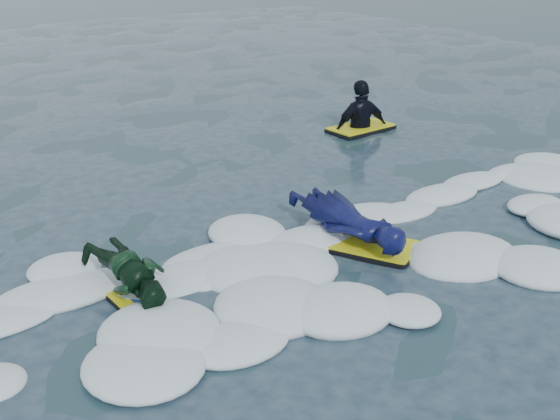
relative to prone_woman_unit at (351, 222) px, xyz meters
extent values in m
plane|color=#162C36|center=(-1.74, -1.13, -0.24)|extent=(120.00, 120.00, 0.00)
cube|color=black|center=(0.00, -0.22, -0.20)|extent=(1.13, 1.33, 0.06)
cube|color=yellow|center=(0.00, -0.22, -0.16)|extent=(1.10, 1.30, 0.02)
imported|color=navy|center=(0.00, 0.03, 0.02)|extent=(0.68, 1.77, 0.42)
cube|color=black|center=(-2.49, -0.07, -0.21)|extent=(0.50, 0.84, 0.04)
cube|color=yellow|center=(-2.49, -0.07, -0.18)|extent=(0.48, 0.82, 0.01)
cube|color=blue|center=(-2.49, -0.07, -0.17)|extent=(0.20, 0.78, 0.00)
imported|color=#0E3518|center=(-2.49, 0.13, 0.02)|extent=(0.60, 1.22, 0.46)
cube|color=black|center=(2.96, 3.40, -0.20)|extent=(1.20, 0.73, 0.06)
cube|color=yellow|center=(2.96, 3.40, -0.16)|extent=(1.18, 0.71, 0.02)
imported|color=black|center=(2.96, 3.40, -0.23)|extent=(1.06, 0.58, 1.72)
camera|label=1|loc=(-4.55, -5.47, 3.06)|focal=45.00mm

